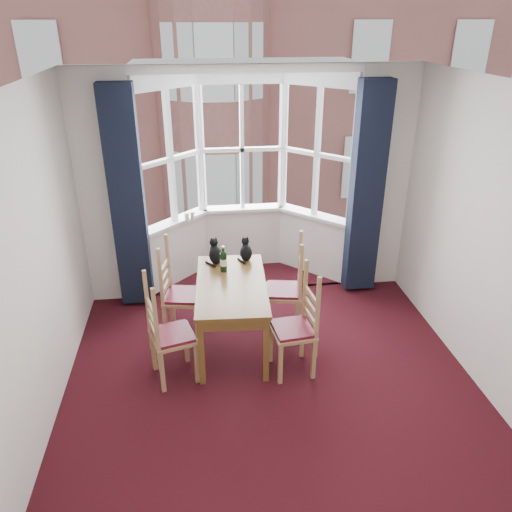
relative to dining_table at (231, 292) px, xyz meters
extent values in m
plane|color=black|center=(0.32, -1.03, -0.66)|extent=(4.50, 4.50, 0.00)
plane|color=white|center=(0.32, -1.03, 2.14)|extent=(4.50, 4.50, 0.00)
plane|color=silver|center=(-1.68, -1.03, 0.74)|extent=(0.00, 4.50, 4.50)
plane|color=silver|center=(2.32, -1.03, 0.74)|extent=(0.00, 4.50, 4.50)
cube|color=silver|center=(-1.33, 1.22, 0.74)|extent=(0.70, 0.12, 2.80)
cube|color=silver|center=(1.97, 1.22, 0.74)|extent=(0.70, 0.12, 2.80)
cube|color=black|center=(-1.10, 1.04, 0.69)|extent=(0.38, 0.22, 2.60)
cube|color=black|center=(1.74, 1.04, 0.69)|extent=(0.38, 0.22, 2.60)
cube|color=brown|center=(0.00, 0.00, 0.08)|extent=(0.79, 1.38, 0.04)
cube|color=brown|center=(-0.34, -0.60, -0.30)|extent=(0.06, 0.06, 0.72)
cube|color=brown|center=(-0.28, 0.64, -0.30)|extent=(0.06, 0.06, 0.72)
cube|color=brown|center=(0.28, -0.64, -0.30)|extent=(0.06, 0.06, 0.72)
cube|color=brown|center=(0.34, 0.60, -0.30)|extent=(0.06, 0.06, 0.72)
cube|color=#A48050|center=(-0.61, -0.46, -0.18)|extent=(0.50, 0.51, 0.06)
cube|color=#5D0F1D|center=(-0.61, -0.46, -0.17)|extent=(0.45, 0.46, 0.03)
cube|color=#A48050|center=(-0.52, 0.29, -0.18)|extent=(0.47, 0.49, 0.06)
cube|color=#5D0F1D|center=(-0.52, 0.29, -0.17)|extent=(0.42, 0.44, 0.03)
cube|color=#A48050|center=(0.56, -0.51, -0.18)|extent=(0.45, 0.46, 0.06)
cube|color=#5D0F1D|center=(0.56, -0.51, -0.17)|extent=(0.40, 0.42, 0.03)
cube|color=#A48050|center=(0.60, 0.26, -0.18)|extent=(0.47, 0.48, 0.06)
cube|color=#5D0F1D|center=(0.60, 0.26, -0.17)|extent=(0.42, 0.44, 0.03)
ellipsoid|color=black|center=(-0.13, 0.50, 0.19)|extent=(0.19, 0.23, 0.20)
sphere|color=black|center=(-0.15, 0.57, 0.32)|extent=(0.11, 0.11, 0.09)
cone|color=black|center=(-0.17, 0.56, 0.37)|extent=(0.04, 0.04, 0.04)
cone|color=black|center=(-0.12, 0.57, 0.37)|extent=(0.04, 0.04, 0.04)
ellipsoid|color=black|center=(0.21, 0.53, 0.19)|extent=(0.14, 0.18, 0.18)
sphere|color=black|center=(0.21, 0.59, 0.30)|extent=(0.09, 0.09, 0.09)
cone|color=black|center=(0.19, 0.59, 0.34)|extent=(0.03, 0.03, 0.04)
cone|color=black|center=(0.24, 0.59, 0.34)|extent=(0.03, 0.03, 0.04)
cylinder|color=black|center=(-0.06, 0.29, 0.21)|extent=(0.07, 0.07, 0.21)
sphere|color=black|center=(-0.06, 0.29, 0.31)|extent=(0.07, 0.07, 0.07)
cylinder|color=black|center=(-0.06, 0.29, 0.35)|extent=(0.03, 0.03, 0.09)
cylinder|color=gold|center=(-0.06, 0.29, 0.39)|extent=(0.03, 0.03, 0.02)
cylinder|color=silver|center=(-0.06, 0.29, 0.21)|extent=(0.07, 0.07, 0.08)
cylinder|color=white|center=(-0.45, 1.57, 0.26)|extent=(0.06, 0.06, 0.10)
cylinder|color=white|center=(-0.37, 1.60, 0.26)|extent=(0.06, 0.06, 0.10)
plane|color=#333335|center=(0.32, 31.22, -6.66)|extent=(80.00, 80.00, 0.00)
cube|color=#A05C53|center=(0.32, 13.22, 0.34)|extent=(18.00, 6.00, 14.00)
cylinder|color=#A05C53|center=(0.32, 10.22, 0.34)|extent=(3.20, 3.20, 14.00)
camera|label=1|loc=(-0.32, -4.53, 2.60)|focal=35.00mm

